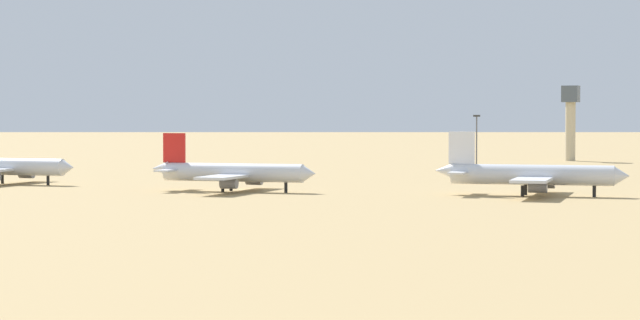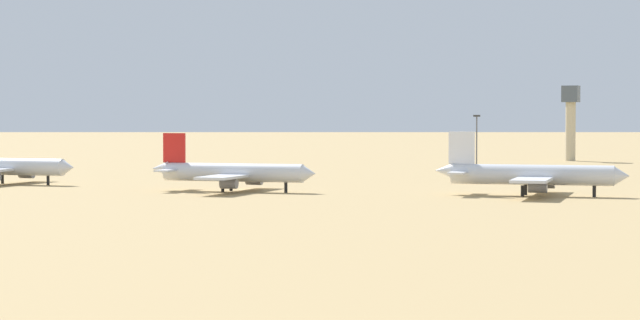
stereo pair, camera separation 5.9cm
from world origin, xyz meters
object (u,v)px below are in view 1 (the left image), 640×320
Objects in this scene: parked_jet_teal_2 at (1,167)px; light_pole_west at (477,139)px; parked_jet_white_4 at (530,175)px; parked_jet_red_3 at (232,173)px; control_tower at (571,115)px.

parked_jet_teal_2 is 126.69m from light_pole_west.
light_pole_west is (-35.17, 93.40, 4.74)m from parked_jet_white_4.
parked_jet_teal_2 is at bearing 176.24° from parked_jet_white_4.
light_pole_west reaches higher than parked_jet_red_3.
light_pole_west is (80.10, 98.03, 4.83)m from parked_jet_teal_2.
control_tower is (31.22, 185.42, 10.82)m from parked_jet_red_3.
control_tower is 1.62× the size of light_pole_west.
light_pole_west is (22.28, 102.60, 4.90)m from parked_jet_red_3.
control_tower is at bearing 76.61° from parked_jet_red_3.
light_pole_west is (-8.94, -82.82, -5.91)m from control_tower.
parked_jet_red_3 is 58.18m from parked_jet_white_4.
parked_jet_teal_2 is 115.36m from parked_jet_white_4.
parked_jet_teal_2 is 2.38× the size of light_pole_west.
parked_jet_teal_2 is at bearing -129.25° from light_pole_west.
parked_jet_white_4 reaches higher than parked_jet_teal_2.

